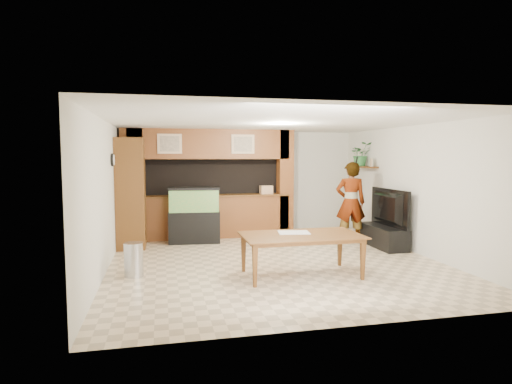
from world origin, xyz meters
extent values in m
plane|color=#CFB58F|center=(0.00, 0.00, 0.00)|extent=(6.50, 6.50, 0.00)
plane|color=white|center=(0.00, 0.00, 2.60)|extent=(6.50, 6.50, 0.00)
plane|color=beige|center=(0.00, 3.25, 1.30)|extent=(6.00, 0.00, 6.00)
plane|color=beige|center=(-3.00, 0.00, 1.30)|extent=(0.00, 6.50, 6.50)
plane|color=beige|center=(3.00, 0.00, 1.30)|extent=(0.00, 6.50, 6.50)
cube|color=brown|center=(-0.90, 2.45, 0.50)|extent=(3.80, 0.35, 1.00)
cube|color=brown|center=(-0.90, 2.45, 1.02)|extent=(3.80, 0.43, 0.04)
cube|color=brown|center=(-0.90, 2.45, 2.25)|extent=(3.80, 0.35, 0.70)
cube|color=brown|center=(-2.70, 2.45, 1.30)|extent=(0.50, 0.35, 2.60)
cube|color=brown|center=(0.95, 2.45, 1.30)|extent=(0.35, 0.35, 2.60)
cube|color=black|center=(-0.90, 3.00, 1.45)|extent=(4.20, 0.45, 0.85)
cube|color=tan|center=(-1.85, 2.26, 2.25)|extent=(0.55, 0.03, 0.45)
cube|color=tan|center=(-1.85, 2.24, 2.25)|extent=(0.43, 0.01, 0.35)
cube|color=tan|center=(-0.15, 2.26, 2.25)|extent=(0.55, 0.03, 0.45)
cube|color=tan|center=(-0.15, 2.24, 2.25)|extent=(0.43, 0.01, 0.35)
cylinder|color=black|center=(-2.97, 1.00, 1.90)|extent=(0.04, 0.25, 0.25)
cylinder|color=white|center=(-2.94, 1.00, 1.90)|extent=(0.01, 0.21, 0.21)
cube|color=brown|center=(2.85, 1.95, 1.70)|extent=(0.25, 0.90, 0.04)
cube|color=brown|center=(-2.70, 1.85, 1.18)|extent=(0.59, 0.96, 2.36)
cylinder|color=#B2B2B7|center=(-2.52, -0.56, 0.28)|extent=(0.31, 0.31, 0.56)
cube|color=black|center=(-1.34, 1.95, 0.36)|extent=(1.15, 0.43, 0.72)
cube|color=#2E7440|center=(-1.34, 1.95, 0.96)|extent=(1.10, 0.40, 0.50)
cube|color=black|center=(-1.34, 1.95, 1.24)|extent=(1.15, 0.43, 0.06)
cube|color=black|center=(2.65, 0.64, 0.23)|extent=(0.50, 1.36, 0.45)
imported|color=black|center=(2.65, 0.64, 0.86)|extent=(0.23, 1.41, 0.81)
cube|color=tan|center=(2.85, 1.64, 1.82)|extent=(0.06, 0.15, 0.19)
imported|color=#2C6E35|center=(2.82, 2.13, 2.01)|extent=(0.58, 0.52, 0.59)
imported|color=#937050|center=(2.13, 1.19, 0.92)|extent=(0.76, 0.59, 1.84)
cylinder|color=black|center=(2.18, 1.03, 1.88)|extent=(0.03, 0.10, 0.15)
imported|color=brown|center=(0.19, -1.14, 0.35)|extent=(1.97, 1.10, 0.69)
cube|color=silver|center=(0.11, -0.93, 0.69)|extent=(0.57, 0.45, 0.01)
cube|color=tan|center=(0.47, 2.45, 1.14)|extent=(0.32, 0.22, 0.20)
camera|label=1|loc=(-2.06, -7.73, 2.00)|focal=30.00mm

